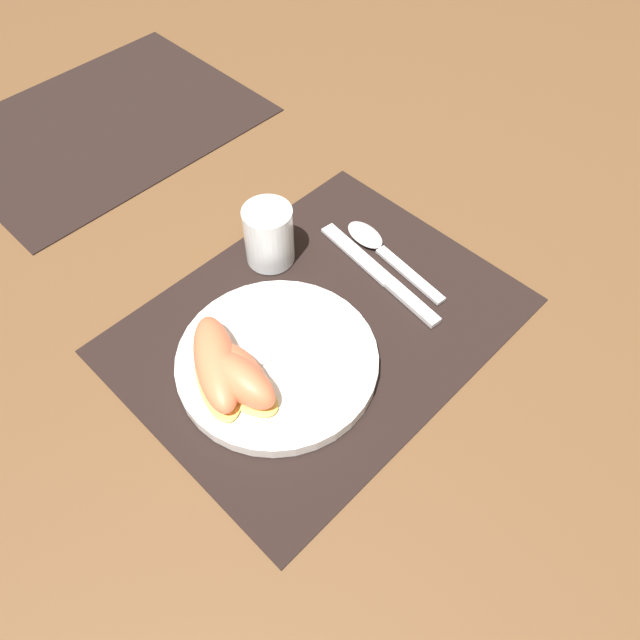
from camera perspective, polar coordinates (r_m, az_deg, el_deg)
The scene contains 11 objects.
ground_plane at distance 0.76m, azimuth -0.10°, elevation -0.50°, with size 3.00×3.00×0.00m, color brown.
placemat at distance 0.76m, azimuth -0.10°, elevation -0.41°, with size 0.46×0.36×0.00m.
placemat_far at distance 1.11m, azimuth -19.11°, elevation 16.59°, with size 0.46×0.36×0.00m.
plate at distance 0.72m, azimuth -3.92°, elevation -3.79°, with size 0.23×0.23×0.02m.
juice_glass at distance 0.80m, azimuth -4.68°, elevation 7.48°, with size 0.06×0.06×0.08m.
knife at distance 0.81m, azimuth 5.61°, elevation 4.11°, with size 0.04×0.21×0.01m.
spoon at distance 0.84m, azimuth 5.20°, elevation 6.84°, with size 0.05×0.18×0.01m.
fork at distance 0.71m, azimuth -4.43°, elevation -2.66°, with size 0.19×0.06×0.00m.
citrus_wedge_0 at distance 0.69m, azimuth -9.42°, elevation -4.03°, with size 0.11×0.14×0.04m.
citrus_wedge_1 at distance 0.69m, azimuth -7.70°, elevation -4.89°, with size 0.06×0.10×0.03m.
citrus_wedge_2 at distance 0.67m, azimuth -7.20°, elevation -5.58°, with size 0.05×0.10×0.04m.
Camera 1 is at (-0.32, -0.32, 0.61)m, focal length 35.00 mm.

